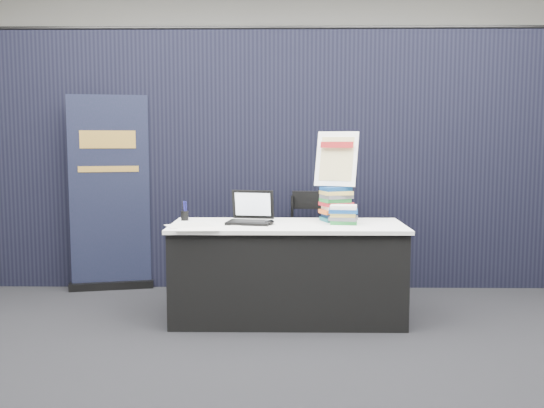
{
  "coord_description": "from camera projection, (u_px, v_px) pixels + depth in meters",
  "views": [
    {
      "loc": [
        -0.05,
        -4.09,
        1.39
      ],
      "look_at": [
        -0.12,
        0.55,
        0.9
      ],
      "focal_mm": 40.0,
      "sensor_mm": 36.0,
      "label": 1
    }
  ],
  "objects": [
    {
      "name": "brochure_left",
      "position": [
        189.0,
        226.0,
        4.58
      ],
      "size": [
        0.39,
        0.35,
        0.0
      ],
      "primitive_type": "cube",
      "rotation": [
        0.0,
        0.0,
        0.44
      ],
      "color": "silver",
      "rests_on": "display_table"
    },
    {
      "name": "floor",
      "position": [
        288.0,
        341.0,
        4.21
      ],
      "size": [
        8.0,
        8.0,
        0.0
      ],
      "primitive_type": "plane",
      "color": "black",
      "rests_on": "ground"
    },
    {
      "name": "pullup_banner",
      "position": [
        110.0,
        204.0,
        5.62
      ],
      "size": [
        0.77,
        0.26,
        1.81
      ],
      "rotation": [
        0.0,
        0.0,
        0.22
      ],
      "color": "black",
      "rests_on": "floor"
    },
    {
      "name": "mouse",
      "position": [
        269.0,
        222.0,
        4.63
      ],
      "size": [
        0.1,
        0.14,
        0.04
      ],
      "primitive_type": "ellipsoid",
      "rotation": [
        0.0,
        0.0,
        -0.25
      ],
      "color": "black",
      "rests_on": "display_table"
    },
    {
      "name": "pen_cup",
      "position": [
        185.0,
        216.0,
        4.88
      ],
      "size": [
        0.07,
        0.07,
        0.08
      ],
      "primitive_type": "cylinder",
      "rotation": [
        0.0,
        0.0,
        -0.11
      ],
      "color": "black",
      "rests_on": "display_table"
    },
    {
      "name": "drape_partition",
      "position": [
        286.0,
        161.0,
        5.68
      ],
      "size": [
        6.0,
        0.08,
        2.4
      ],
      "primitive_type": "cube",
      "color": "black",
      "rests_on": "floor"
    },
    {
      "name": "brochure_right",
      "position": [
        245.0,
        223.0,
        4.7
      ],
      "size": [
        0.36,
        0.32,
        0.0
      ],
      "primitive_type": "cube",
      "rotation": [
        0.0,
        0.0,
        0.48
      ],
      "color": "silver",
      "rests_on": "display_table"
    },
    {
      "name": "laptop",
      "position": [
        250.0,
        215.0,
        4.72
      ],
      "size": [
        0.37,
        0.32,
        0.25
      ],
      "rotation": [
        0.0,
        0.0,
        -0.16
      ],
      "color": "black",
      "rests_on": "display_table"
    },
    {
      "name": "brochure_mid",
      "position": [
        199.0,
        229.0,
        4.41
      ],
      "size": [
        0.32,
        0.23,
        0.0
      ],
      "primitive_type": "cube",
      "rotation": [
        0.0,
        0.0,
        0.04
      ],
      "color": "white",
      "rests_on": "display_table"
    },
    {
      "name": "info_sign",
      "position": [
        336.0,
        159.0,
        4.83
      ],
      "size": [
        0.36,
        0.24,
        0.46
      ],
      "rotation": [
        0.0,
        0.0,
        -0.36
      ],
      "color": "black",
      "rests_on": "book_stack_tall"
    },
    {
      "name": "wall_back",
      "position": [
        285.0,
        113.0,
        8.01
      ],
      "size": [
        8.0,
        0.02,
        3.5
      ],
      "primitive_type": "cube",
      "color": "beige",
      "rests_on": "floor"
    },
    {
      "name": "display_table",
      "position": [
        287.0,
        271.0,
        4.72
      ],
      "size": [
        1.8,
        0.75,
        0.75
      ],
      "color": "black",
      "rests_on": "floor"
    },
    {
      "name": "stacking_chair",
      "position": [
        315.0,
        240.0,
        5.33
      ],
      "size": [
        0.49,
        0.5,
        0.94
      ],
      "rotation": [
        0.0,
        0.0,
        -0.18
      ],
      "color": "black",
      "rests_on": "floor"
    },
    {
      "name": "book_stack_short",
      "position": [
        344.0,
        215.0,
        4.66
      ],
      "size": [
        0.23,
        0.19,
        0.15
      ],
      "rotation": [
        0.0,
        0.0,
        -0.18
      ],
      "color": "#217E35",
      "rests_on": "display_table"
    },
    {
      "name": "book_stack_tall",
      "position": [
        336.0,
        204.0,
        4.83
      ],
      "size": [
        0.27,
        0.24,
        0.27
      ],
      "rotation": [
        0.0,
        0.0,
        0.33
      ],
      "color": "#1B5F66",
      "rests_on": "display_table"
    }
  ]
}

